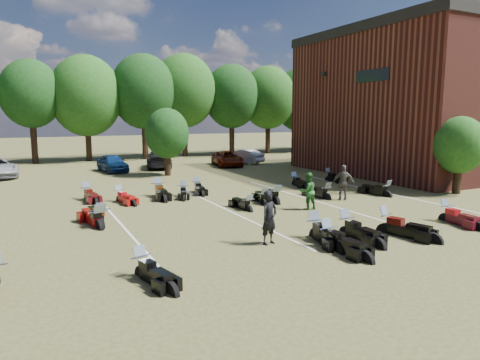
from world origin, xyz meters
TOP-DOWN VIEW (x-y plane):
  - ground at (0.00, 0.00)m, footprint 160.00×160.00m
  - car_3 at (-1.30, 20.30)m, footprint 3.25×5.42m
  - car_4 at (-5.28, 19.45)m, footprint 2.15×4.24m
  - car_5 at (6.68, 20.17)m, footprint 2.89×4.15m
  - car_6 at (4.46, 18.97)m, footprint 3.01×4.93m
  - car_7 at (14.93, 18.51)m, footprint 3.38×4.93m
  - person_black at (-3.94, -2.57)m, footprint 0.78×0.63m
  - person_green at (0.47, 1.36)m, footprint 0.86×0.67m
  - person_grey at (3.48, 2.40)m, footprint 1.12×1.07m
  - motorcycle_1 at (-8.63, -3.62)m, footprint 1.19×2.25m
  - motorcycle_2 at (-2.33, -3.75)m, footprint 0.89×2.44m
  - motorcycle_3 at (-2.08, -2.68)m, footprint 1.17×2.49m
  - motorcycle_4 at (-0.83, -2.92)m, footprint 0.84×2.42m
  - motorcycle_5 at (0.74, -3.31)m, footprint 1.48×2.65m
  - motorcycle_6 at (4.38, -3.08)m, footprint 1.00×2.36m
  - motorcycle_7 at (-8.90, 2.14)m, footprint 1.19×2.59m
  - motorcycle_8 at (-8.78, 2.41)m, footprint 0.96×2.57m
  - motorcycle_9 at (-2.21, 2.24)m, footprint 0.75×2.04m
  - motorcycle_10 at (-0.88, 3.10)m, footprint 1.23×2.25m
  - motorcycle_11 at (-0.16, 3.13)m, footprint 1.11×2.50m
  - motorcycle_12 at (2.81, 2.93)m, footprint 0.90×2.31m
  - motorcycle_13 at (6.19, 2.02)m, footprint 1.07×2.39m
  - motorcycle_14 at (-8.55, 8.68)m, footprint 1.04×2.37m
  - motorcycle_15 at (-7.11, 7.28)m, footprint 1.17×2.22m
  - motorcycle_16 at (-3.64, 7.36)m, footprint 1.22×2.12m
  - motorcycle_17 at (-4.91, 7.89)m, footprint 1.02×2.59m
  - motorcycle_18 at (-2.51, 8.19)m, footprint 1.02×2.23m
  - motorcycle_19 at (3.94, 7.66)m, footprint 0.97×2.12m
  - motorcycle_20 at (6.99, 8.06)m, footprint 0.74×2.16m
  - brick_building at (22.00, 9.00)m, footprint 25.40×15.20m
  - tree_line at (-1.00, 29.00)m, footprint 56.00×6.00m
  - young_tree_near_building at (10.50, 1.00)m, footprint 2.80×2.80m
  - young_tree_midfield at (-2.00, 15.50)m, footprint 3.20×3.20m
  - parking_lines at (-3.00, 3.00)m, footprint 20.10×14.00m

SIDE VIEW (x-z plane):
  - ground at x=0.00m, z-range 0.00..0.00m
  - motorcycle_1 at x=-8.63m, z-range -0.60..0.60m
  - motorcycle_2 at x=-2.33m, z-range -0.67..0.67m
  - motorcycle_3 at x=-2.08m, z-range -0.67..0.67m
  - motorcycle_4 at x=-0.83m, z-range -0.67..0.67m
  - motorcycle_5 at x=0.74m, z-range -0.70..0.70m
  - motorcycle_6 at x=4.38m, z-range -0.64..0.64m
  - motorcycle_7 at x=-8.90m, z-range -0.69..0.69m
  - motorcycle_8 at x=-8.78m, z-range -0.70..0.70m
  - motorcycle_9 at x=-2.21m, z-range -0.56..0.56m
  - motorcycle_10 at x=-0.88m, z-range -0.60..0.60m
  - motorcycle_11 at x=-0.16m, z-range -0.67..0.67m
  - motorcycle_12 at x=2.81m, z-range -0.63..0.63m
  - motorcycle_13 at x=6.19m, z-range -0.64..0.64m
  - motorcycle_14 at x=-8.55m, z-range -0.64..0.64m
  - motorcycle_15 at x=-7.11m, z-range -0.59..0.59m
  - motorcycle_16 at x=-3.64m, z-range -0.56..0.56m
  - motorcycle_17 at x=-4.91m, z-range -0.71..0.71m
  - motorcycle_18 at x=-2.51m, z-range -0.60..0.60m
  - motorcycle_19 at x=3.94m, z-range -0.57..0.57m
  - motorcycle_20 at x=6.99m, z-range -0.60..0.60m
  - parking_lines at x=-3.00m, z-range 0.00..0.01m
  - car_6 at x=4.46m, z-range 0.00..1.28m
  - car_5 at x=6.68m, z-range 0.00..1.30m
  - car_7 at x=14.93m, z-range 0.00..1.32m
  - car_4 at x=-5.28m, z-range 0.00..1.38m
  - car_3 at x=-1.30m, z-range 0.00..1.47m
  - person_green at x=0.47m, z-range 0.00..1.75m
  - person_black at x=-3.94m, z-range 0.00..1.85m
  - person_grey at x=3.48m, z-range 0.00..1.86m
  - young_tree_near_building at x=10.50m, z-range 0.67..4.83m
  - young_tree_midfield at x=-2.00m, z-range 0.74..5.44m
  - brick_building at x=22.00m, z-range 0.01..10.71m
  - tree_line at x=-1.00m, z-range 1.42..11.20m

